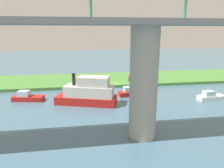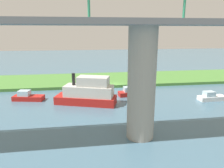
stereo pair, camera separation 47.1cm
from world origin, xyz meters
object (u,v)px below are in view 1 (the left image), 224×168
(bridge_pylon, at_px, (144,84))
(houseboat_blue, at_px, (27,97))
(person_on_bank, at_px, (129,78))
(skiff_small, at_px, (131,92))
(mooring_post, at_px, (77,82))
(motorboat_white, at_px, (88,93))
(riverboat_paddlewheel, at_px, (211,97))

(bridge_pylon, distance_m, houseboat_blue, 19.26)
(person_on_bank, xyz_separation_m, skiff_small, (1.47, 7.50, -0.69))
(person_on_bank, distance_m, mooring_post, 10.05)
(mooring_post, distance_m, skiff_small, 10.72)
(motorboat_white, height_order, skiff_small, motorboat_white)
(riverboat_paddlewheel, bearing_deg, bridge_pylon, 34.65)
(mooring_post, height_order, motorboat_white, motorboat_white)
(skiff_small, bearing_deg, riverboat_paddlewheel, 160.52)
(person_on_bank, bearing_deg, riverboat_paddlewheel, 130.11)
(person_on_bank, relative_size, houseboat_blue, 0.30)
(bridge_pylon, distance_m, motorboat_white, 11.82)
(person_on_bank, height_order, motorboat_white, motorboat_white)
(bridge_pylon, xyz_separation_m, houseboat_blue, (13.38, -13.05, -4.65))
(mooring_post, height_order, skiff_small, skiff_small)
(person_on_bank, bearing_deg, motorboat_white, 51.16)
(mooring_post, xyz_separation_m, houseboat_blue, (7.10, 6.59, -0.43))
(mooring_post, distance_m, houseboat_blue, 9.70)
(mooring_post, xyz_separation_m, motorboat_white, (-1.63, 9.38, 0.62))
(motorboat_white, xyz_separation_m, skiff_small, (-6.89, -2.89, -1.07))
(bridge_pylon, xyz_separation_m, skiff_small, (-2.25, -13.15, -4.66))
(motorboat_white, distance_m, riverboat_paddlewheel, 18.05)
(motorboat_white, relative_size, riverboat_paddlewheel, 2.13)
(houseboat_blue, bearing_deg, person_on_bank, -156.03)
(person_on_bank, relative_size, skiff_small, 0.31)
(bridge_pylon, distance_m, mooring_post, 21.05)
(mooring_post, bearing_deg, bridge_pylon, 107.71)
(houseboat_blue, distance_m, riverboat_paddlewheel, 26.99)
(bridge_pylon, relative_size, houseboat_blue, 2.24)
(motorboat_white, xyz_separation_m, riverboat_paddlewheel, (-17.99, 1.04, -1.10))
(houseboat_blue, bearing_deg, bridge_pylon, 135.71)
(bridge_pylon, height_order, person_on_bank, bridge_pylon)
(riverboat_paddlewheel, bearing_deg, mooring_post, -27.97)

